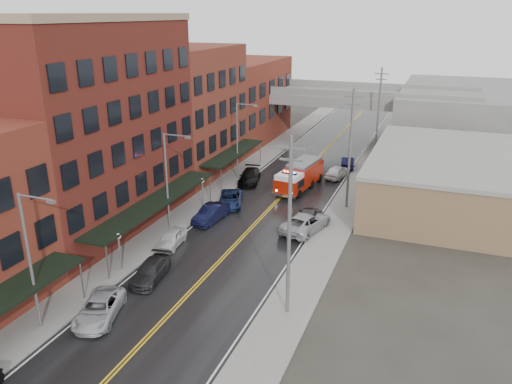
% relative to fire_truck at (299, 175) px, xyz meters
% --- Properties ---
extents(road, '(11.00, 160.00, 0.02)m').
position_rel_fire_truck_xyz_m(road, '(-1.12, -8.90, -1.59)').
color(road, black).
rests_on(road, ground).
extents(sidewalk_left, '(3.00, 160.00, 0.15)m').
position_rel_fire_truck_xyz_m(sidewalk_left, '(-8.42, -8.90, -1.53)').
color(sidewalk_left, slate).
rests_on(sidewalk_left, ground).
extents(sidewalk_right, '(3.00, 160.00, 0.15)m').
position_rel_fire_truck_xyz_m(sidewalk_right, '(6.18, -8.90, -1.53)').
color(sidewalk_right, slate).
rests_on(sidewalk_right, ground).
extents(curb_left, '(0.30, 160.00, 0.15)m').
position_rel_fire_truck_xyz_m(curb_left, '(-6.77, -8.90, -1.53)').
color(curb_left, gray).
rests_on(curb_left, ground).
extents(curb_right, '(0.30, 160.00, 0.15)m').
position_rel_fire_truck_xyz_m(curb_right, '(4.53, -8.90, -1.53)').
color(curb_right, gray).
rests_on(curb_right, ground).
extents(brick_building_b, '(9.00, 20.00, 18.00)m').
position_rel_fire_truck_xyz_m(brick_building_b, '(-14.42, -15.90, 7.40)').
color(brick_building_b, '#5C1F18').
rests_on(brick_building_b, ground).
extents(brick_building_c, '(9.00, 15.00, 15.00)m').
position_rel_fire_truck_xyz_m(brick_building_c, '(-14.42, 1.60, 5.90)').
color(brick_building_c, brown).
rests_on(brick_building_c, ground).
extents(brick_building_far, '(9.00, 20.00, 12.00)m').
position_rel_fire_truck_xyz_m(brick_building_far, '(-14.42, 19.10, 4.40)').
color(brick_building_far, brown).
rests_on(brick_building_far, ground).
extents(tan_building, '(14.00, 22.00, 5.00)m').
position_rel_fire_truck_xyz_m(tan_building, '(14.88, 1.10, 0.90)').
color(tan_building, olive).
rests_on(tan_building, ground).
extents(right_far_block, '(18.00, 30.00, 8.00)m').
position_rel_fire_truck_xyz_m(right_far_block, '(16.88, 31.10, 2.40)').
color(right_far_block, slate).
rests_on(right_far_block, ground).
extents(awning_1, '(2.60, 18.00, 3.09)m').
position_rel_fire_truck_xyz_m(awning_1, '(-8.61, -15.90, 1.39)').
color(awning_1, black).
rests_on(awning_1, ground).
extents(awning_2, '(2.60, 13.00, 3.09)m').
position_rel_fire_truck_xyz_m(awning_2, '(-8.60, 1.60, 1.38)').
color(awning_2, black).
rests_on(awning_2, ground).
extents(globe_lamp_1, '(0.44, 0.44, 3.12)m').
position_rel_fire_truck_xyz_m(globe_lamp_1, '(-7.52, -22.90, 0.71)').
color(globe_lamp_1, '#59595B').
rests_on(globe_lamp_1, ground).
extents(globe_lamp_2, '(0.44, 0.44, 3.12)m').
position_rel_fire_truck_xyz_m(globe_lamp_2, '(-7.52, -8.90, 0.71)').
color(globe_lamp_2, '#59595B').
rests_on(globe_lamp_2, ground).
extents(street_lamp_0, '(2.64, 0.22, 9.00)m').
position_rel_fire_truck_xyz_m(street_lamp_0, '(-7.66, -30.90, 3.58)').
color(street_lamp_0, '#59595B').
rests_on(street_lamp_0, ground).
extents(street_lamp_1, '(2.64, 0.22, 9.00)m').
position_rel_fire_truck_xyz_m(street_lamp_1, '(-7.66, -14.90, 3.58)').
color(street_lamp_1, '#59595B').
rests_on(street_lamp_1, ground).
extents(street_lamp_2, '(2.64, 0.22, 9.00)m').
position_rel_fire_truck_xyz_m(street_lamp_2, '(-7.66, 1.10, 3.58)').
color(street_lamp_2, '#59595B').
rests_on(street_lamp_2, ground).
extents(utility_pole_0, '(1.80, 0.24, 12.00)m').
position_rel_fire_truck_xyz_m(utility_pole_0, '(6.08, -23.90, 4.70)').
color(utility_pole_0, '#59595B').
rests_on(utility_pole_0, ground).
extents(utility_pole_1, '(1.80, 0.24, 12.00)m').
position_rel_fire_truck_xyz_m(utility_pole_1, '(6.08, -3.90, 4.70)').
color(utility_pole_1, '#59595B').
rests_on(utility_pole_1, ground).
extents(utility_pole_2, '(1.80, 0.24, 12.00)m').
position_rel_fire_truck_xyz_m(utility_pole_2, '(6.08, 16.10, 4.70)').
color(utility_pole_2, '#59595B').
rests_on(utility_pole_2, ground).
extents(overpass, '(40.00, 10.00, 7.50)m').
position_rel_fire_truck_xyz_m(overpass, '(-1.12, 23.10, 4.38)').
color(overpass, slate).
rests_on(overpass, ground).
extents(fire_truck, '(4.09, 8.38, 2.96)m').
position_rel_fire_truck_xyz_m(fire_truck, '(0.00, 0.00, 0.00)').
color(fire_truck, '#9A1807').
rests_on(fire_truck, ground).
extents(parked_car_left_2, '(3.66, 5.41, 1.38)m').
position_rel_fire_truck_xyz_m(parked_car_left_2, '(-5.10, -28.70, -0.91)').
color(parked_car_left_2, '#ADAFB5').
rests_on(parked_car_left_2, ground).
extents(parked_car_left_3, '(2.53, 4.87, 1.35)m').
position_rel_fire_truck_xyz_m(parked_car_left_3, '(-4.72, -23.20, -0.93)').
color(parked_car_left_3, black).
rests_on(parked_car_left_3, ground).
extents(parked_car_left_4, '(2.07, 4.20, 1.38)m').
position_rel_fire_truck_xyz_m(parked_car_left_4, '(-6.12, -17.70, -0.92)').
color(parked_car_left_4, silver).
rests_on(parked_car_left_4, ground).
extents(parked_car_left_5, '(2.04, 4.82, 1.55)m').
position_rel_fire_truck_xyz_m(parked_car_left_5, '(-5.28, -11.70, -0.83)').
color(parked_car_left_5, black).
rests_on(parked_car_left_5, ground).
extents(parked_car_left_6, '(3.79, 5.42, 1.37)m').
position_rel_fire_truck_xyz_m(parked_car_left_6, '(-5.19, -7.24, -0.92)').
color(parked_car_left_6, '#14234C').
rests_on(parked_car_left_6, ground).
extents(parked_car_left_7, '(3.23, 5.60, 1.53)m').
position_rel_fire_truck_xyz_m(parked_car_left_7, '(-5.98, 0.06, -0.84)').
color(parked_car_left_7, black).
rests_on(parked_car_left_7, ground).
extents(parked_car_right_0, '(4.09, 6.48, 1.67)m').
position_rel_fire_truck_xyz_m(parked_car_right_0, '(3.69, -10.70, -0.77)').
color(parked_car_right_0, '#A2A5AA').
rests_on(parked_car_right_0, ground).
extents(parked_car_right_1, '(2.52, 5.24, 1.47)m').
position_rel_fire_truck_xyz_m(parked_car_right_1, '(3.54, -9.10, -0.87)').
color(parked_car_right_1, '#2A292C').
rests_on(parked_car_right_1, ground).
extents(parked_car_right_2, '(2.60, 4.63, 1.49)m').
position_rel_fire_truck_xyz_m(parked_car_right_2, '(3.15, 5.59, -0.86)').
color(parked_car_right_2, silver).
rests_on(parked_car_right_2, ground).
extents(parked_car_right_3, '(2.29, 4.63, 1.46)m').
position_rel_fire_truck_xyz_m(parked_car_right_3, '(3.48, 10.14, -0.87)').
color(parked_car_right_3, black).
rests_on(parked_car_right_3, ground).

